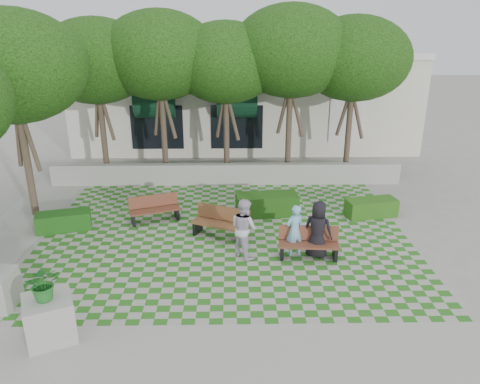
{
  "coord_description": "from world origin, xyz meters",
  "views": [
    {
      "loc": [
        0.24,
        -12.95,
        6.89
      ],
      "look_at": [
        0.5,
        1.5,
        1.4
      ],
      "focal_mm": 35.0,
      "sensor_mm": 36.0,
      "label": 1
    }
  ],
  "objects_px": {
    "bench_west": "(155,209)",
    "planter_front": "(48,310)",
    "hedge_west": "(64,221)",
    "person_blue": "(295,230)",
    "hedge_midright": "(267,204)",
    "bench_mid": "(221,223)",
    "hedge_east": "(371,208)",
    "person_dark": "(318,229)",
    "person_white": "(244,228)",
    "bench_east": "(309,243)"
  },
  "relations": [
    {
      "from": "planter_front",
      "to": "hedge_midright",
      "type": "bearing_deg",
      "value": 52.26
    },
    {
      "from": "bench_west",
      "to": "planter_front",
      "type": "height_order",
      "value": "planter_front"
    },
    {
      "from": "bench_west",
      "to": "planter_front",
      "type": "relative_size",
      "value": 1.0
    },
    {
      "from": "bench_west",
      "to": "hedge_midright",
      "type": "distance_m",
      "value": 4.05
    },
    {
      "from": "hedge_west",
      "to": "person_blue",
      "type": "height_order",
      "value": "person_blue"
    },
    {
      "from": "hedge_east",
      "to": "person_blue",
      "type": "relative_size",
      "value": 1.13
    },
    {
      "from": "planter_front",
      "to": "hedge_east",
      "type": "bearing_deg",
      "value": 36.34
    },
    {
      "from": "hedge_midright",
      "to": "person_dark",
      "type": "distance_m",
      "value": 3.48
    },
    {
      "from": "person_blue",
      "to": "bench_east",
      "type": "bearing_deg",
      "value": 133.17
    },
    {
      "from": "bench_east",
      "to": "hedge_west",
      "type": "xyz_separation_m",
      "value": [
        -8.04,
        2.09,
        -0.14
      ]
    },
    {
      "from": "bench_east",
      "to": "person_blue",
      "type": "xyz_separation_m",
      "value": [
        -0.41,
        0.17,
        0.36
      ]
    },
    {
      "from": "hedge_east",
      "to": "person_blue",
      "type": "height_order",
      "value": "person_blue"
    },
    {
      "from": "hedge_west",
      "to": "person_blue",
      "type": "bearing_deg",
      "value": -14.1
    },
    {
      "from": "bench_west",
      "to": "hedge_midright",
      "type": "relative_size",
      "value": 0.83
    },
    {
      "from": "hedge_midright",
      "to": "planter_front",
      "type": "distance_m",
      "value": 8.79
    },
    {
      "from": "hedge_east",
      "to": "hedge_west",
      "type": "bearing_deg",
      "value": -174.91
    },
    {
      "from": "hedge_midright",
      "to": "bench_mid",
      "type": "bearing_deg",
      "value": -132.33
    },
    {
      "from": "person_blue",
      "to": "planter_front",
      "type": "bearing_deg",
      "value": 8.61
    },
    {
      "from": "bench_east",
      "to": "planter_front",
      "type": "bearing_deg",
      "value": -145.59
    },
    {
      "from": "planter_front",
      "to": "person_blue",
      "type": "distance_m",
      "value": 7.13
    },
    {
      "from": "hedge_midright",
      "to": "hedge_west",
      "type": "height_order",
      "value": "hedge_midright"
    },
    {
      "from": "hedge_east",
      "to": "bench_west",
      "type": "bearing_deg",
      "value": -177.9
    },
    {
      "from": "bench_west",
      "to": "hedge_west",
      "type": "distance_m",
      "value": 3.07
    },
    {
      "from": "bench_west",
      "to": "hedge_midright",
      "type": "bearing_deg",
      "value": -12.35
    },
    {
      "from": "person_dark",
      "to": "person_white",
      "type": "xyz_separation_m",
      "value": [
        -2.21,
        0.06,
        0.04
      ]
    },
    {
      "from": "bench_east",
      "to": "hedge_west",
      "type": "relative_size",
      "value": 1.03
    },
    {
      "from": "bench_mid",
      "to": "bench_east",
      "type": "bearing_deg",
      "value": -3.8
    },
    {
      "from": "person_dark",
      "to": "hedge_midright",
      "type": "bearing_deg",
      "value": -42.83
    },
    {
      "from": "bench_west",
      "to": "hedge_west",
      "type": "bearing_deg",
      "value": 173.43
    },
    {
      "from": "hedge_east",
      "to": "hedge_west",
      "type": "xyz_separation_m",
      "value": [
        -10.8,
        -0.96,
        -0.01
      ]
    },
    {
      "from": "bench_east",
      "to": "hedge_east",
      "type": "distance_m",
      "value": 4.12
    },
    {
      "from": "hedge_midright",
      "to": "hedge_east",
      "type": "bearing_deg",
      "value": -3.09
    },
    {
      "from": "planter_front",
      "to": "hedge_west",
      "type": "bearing_deg",
      "value": 105.8
    },
    {
      "from": "planter_front",
      "to": "bench_mid",
      "type": "bearing_deg",
      "value": 54.02
    },
    {
      "from": "hedge_east",
      "to": "person_dark",
      "type": "xyz_separation_m",
      "value": [
        -2.5,
        -2.99,
        0.57
      ]
    },
    {
      "from": "bench_east",
      "to": "planter_front",
      "type": "distance_m",
      "value": 7.4
    },
    {
      "from": "hedge_midright",
      "to": "person_white",
      "type": "height_order",
      "value": "person_white"
    },
    {
      "from": "bench_mid",
      "to": "hedge_west",
      "type": "xyz_separation_m",
      "value": [
        -5.37,
        0.63,
        -0.17
      ]
    },
    {
      "from": "hedge_west",
      "to": "person_dark",
      "type": "bearing_deg",
      "value": -13.75
    },
    {
      "from": "bench_east",
      "to": "person_blue",
      "type": "height_order",
      "value": "person_blue"
    },
    {
      "from": "person_dark",
      "to": "person_white",
      "type": "height_order",
      "value": "person_white"
    },
    {
      "from": "bench_mid",
      "to": "person_dark",
      "type": "xyz_separation_m",
      "value": [
        2.93,
        -1.4,
        0.41
      ]
    },
    {
      "from": "person_blue",
      "to": "person_white",
      "type": "bearing_deg",
      "value": -22.06
    },
    {
      "from": "hedge_west",
      "to": "person_dark",
      "type": "relative_size",
      "value": 1.0
    },
    {
      "from": "bench_east",
      "to": "bench_mid",
      "type": "xyz_separation_m",
      "value": [
        -2.67,
        1.45,
        0.02
      ]
    },
    {
      "from": "hedge_east",
      "to": "hedge_midright",
      "type": "height_order",
      "value": "hedge_midright"
    },
    {
      "from": "bench_mid",
      "to": "person_blue",
      "type": "height_order",
      "value": "person_blue"
    },
    {
      "from": "hedge_midright",
      "to": "person_white",
      "type": "xyz_separation_m",
      "value": [
        -0.92,
        -3.14,
        0.54
      ]
    },
    {
      "from": "bench_west",
      "to": "hedge_west",
      "type": "height_order",
      "value": "bench_west"
    },
    {
      "from": "person_dark",
      "to": "person_blue",
      "type": "bearing_deg",
      "value": 15.41
    }
  ]
}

